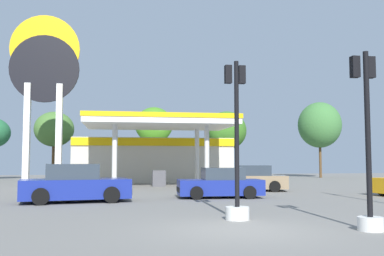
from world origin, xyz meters
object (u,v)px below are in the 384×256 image
traffic_signal_1 (237,167)px  tree_4 (320,125)px  tree_2 (154,125)px  tree_1 (54,129)px  car_0 (220,184)px  car_3 (251,179)px  car_1 (75,185)px  traffic_signal_0 (368,162)px  station_pole_sign (44,77)px  tree_3 (227,131)px

traffic_signal_1 → tree_4: size_ratio=0.62×
traffic_signal_1 → tree_2: tree_2 is taller
tree_1 → tree_2: tree_2 is taller
car_0 → tree_4: 27.37m
car_3 → car_1: bearing=-150.4°
car_0 → traffic_signal_0: (1.56, -10.22, 1.11)m
station_pole_sign → traffic_signal_1: station_pole_sign is taller
car_1 → car_3: (9.54, 5.42, -0.06)m
traffic_signal_1 → tree_3: bearing=76.8°
traffic_signal_1 → car_0: bearing=80.7°
station_pole_sign → traffic_signal_1: 20.86m
car_0 → traffic_signal_1: (-1.25, -7.65, 0.94)m
car_0 → car_3: 5.17m
car_0 → tree_4: (15.64, 21.94, 4.78)m
car_1 → traffic_signal_0: bearing=-47.8°
station_pole_sign → car_0: size_ratio=2.88×
traffic_signal_0 → tree_3: size_ratio=0.71×
traffic_signal_0 → tree_2: tree_2 is taller
car_3 → station_pole_sign: bearing=154.8°
car_1 → traffic_signal_0: size_ratio=1.04×
traffic_signal_0 → tree_3: tree_3 is taller
tree_4 → tree_3: bearing=-174.3°
car_0 → car_1: bearing=-170.6°
tree_1 → car_1: bearing=-79.5°
tree_2 → tree_3: (7.15, 0.73, -0.41)m
tree_2 → tree_3: tree_2 is taller
car_3 → tree_4: 22.30m
tree_4 → tree_2: bearing=-174.2°
car_0 → tree_2: bearing=94.8°
station_pole_sign → car_0: station_pole_sign is taller
station_pole_sign → car_1: (3.28, -11.45, -6.77)m
car_1 → tree_1: (-4.00, 21.58, 3.84)m
traffic_signal_1 → tree_3: 29.50m
traffic_signal_0 → tree_4: size_ratio=0.60×
tree_1 → tree_4: 26.40m
tree_3 → station_pole_sign: bearing=-145.6°
car_1 → traffic_signal_1: traffic_signal_1 is taller
car_1 → traffic_signal_0: (8.25, -9.12, 1.02)m
car_1 → tree_1: size_ratio=0.78×
car_3 → traffic_signal_1: (-4.09, -11.96, 0.91)m
car_1 → tree_3: (12.16, 22.02, 3.91)m
tree_1 → tree_2: (9.02, -0.29, 0.48)m
traffic_signal_0 → tree_4: (14.09, 32.16, 3.67)m
tree_4 → station_pole_sign: bearing=-155.7°
station_pole_sign → tree_3: (15.44, 10.57, -2.86)m
tree_1 → tree_3: size_ratio=0.94×
car_3 → tree_3: size_ratio=0.68×
station_pole_sign → tree_1: bearing=94.1°
station_pole_sign → tree_2: bearing=49.9°
car_0 → traffic_signal_0: size_ratio=0.88×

